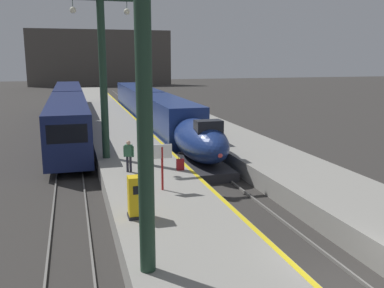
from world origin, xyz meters
The scene contains 16 objects.
platform_left centered at (-4.05, 24.75, 0.53)m, with size 4.80×110.00×1.05m, color gray.
platform_right centered at (4.05, 24.75, 0.53)m, with size 4.80×110.00×1.05m, color gray.
platform_left_safety_stripe centered at (-1.77, 24.75, 1.05)m, with size 0.20×107.80×0.01m, color yellow.
rail_main_left centered at (-0.75, 27.50, 0.06)m, with size 0.08×110.00×0.12m, color slate.
rail_main_right centered at (0.75, 27.50, 0.06)m, with size 0.08×110.00×0.12m, color slate.
rail_secondary_left centered at (-8.85, 27.50, 0.06)m, with size 0.08×110.00×0.12m, color slate.
rail_secondary_right centered at (-7.35, 27.50, 0.06)m, with size 0.08×110.00×0.12m, color slate.
highspeed_train_main centered at (0.00, 30.45, 1.92)m, with size 2.92×39.06×3.60m.
regional_train_adjacent centered at (-8.10, 32.73, 2.13)m, with size 2.85×36.60×3.80m.
station_column_near centered at (-5.85, 0.98, 6.83)m, with size 4.00×0.68×9.47m.
station_column_mid centered at (-5.90, 15.39, 6.73)m, with size 4.00×0.68×9.48m.
passenger_near_edge centered at (-5.01, 11.71, 2.04)m, with size 0.52×0.36×1.69m.
rolling_suitcase centered at (-2.31, 11.36, 1.35)m, with size 0.40×0.22×0.98m.
ticket_machine_yellow centered at (-5.55, 5.12, 1.79)m, with size 0.76×0.62×1.60m.
departure_info_board centered at (-3.95, 8.20, 2.56)m, with size 0.90×0.10×2.12m.
terminus_back_wall centered at (0.00, 102.00, 7.00)m, with size 36.00×2.00×14.00m, color #4C4742.
Camera 1 is at (-7.73, -10.04, 6.97)m, focal length 39.63 mm.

